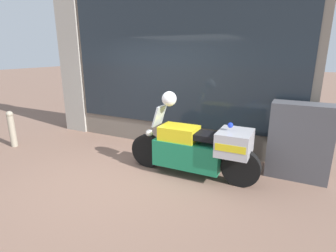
{
  "coord_description": "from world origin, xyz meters",
  "views": [
    {
      "loc": [
        2.75,
        -3.42,
        2.15
      ],
      "look_at": [
        0.47,
        1.12,
        0.7
      ],
      "focal_mm": 28.0,
      "sensor_mm": 36.0,
      "label": 1
    }
  ],
  "objects_px": {
    "paramedic_motorcycle": "(198,148)",
    "utility_cabinet": "(299,141)",
    "street_bollard": "(12,128)",
    "white_helmet": "(169,99)"
  },
  "relations": [
    {
      "from": "paramedic_motorcycle",
      "to": "utility_cabinet",
      "type": "height_order",
      "value": "utility_cabinet"
    },
    {
      "from": "paramedic_motorcycle",
      "to": "street_bollard",
      "type": "bearing_deg",
      "value": 5.59
    },
    {
      "from": "paramedic_motorcycle",
      "to": "white_helmet",
      "type": "distance_m",
      "value": 1.0
    },
    {
      "from": "paramedic_motorcycle",
      "to": "white_helmet",
      "type": "bearing_deg",
      "value": 0.0
    },
    {
      "from": "utility_cabinet",
      "to": "white_helmet",
      "type": "distance_m",
      "value": 2.36
    },
    {
      "from": "white_helmet",
      "to": "paramedic_motorcycle",
      "type": "bearing_deg",
      "value": 0.54
    },
    {
      "from": "utility_cabinet",
      "to": "white_helmet",
      "type": "bearing_deg",
      "value": -159.88
    },
    {
      "from": "utility_cabinet",
      "to": "white_helmet",
      "type": "xyz_separation_m",
      "value": [
        -2.12,
        -0.78,
        0.7
      ]
    },
    {
      "from": "utility_cabinet",
      "to": "street_bollard",
      "type": "xyz_separation_m",
      "value": [
        -5.95,
        -1.24,
        -0.22
      ]
    },
    {
      "from": "street_bollard",
      "to": "utility_cabinet",
      "type": "bearing_deg",
      "value": 11.79
    }
  ]
}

